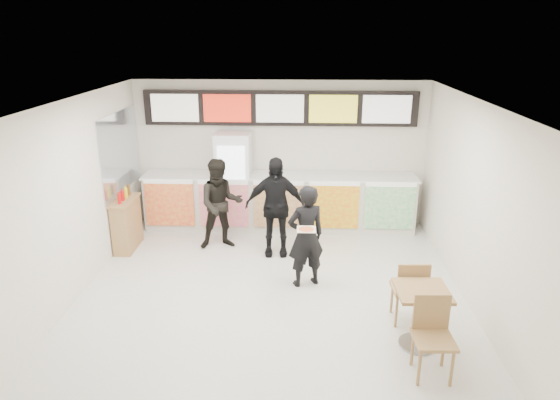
# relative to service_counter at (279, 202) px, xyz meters

# --- Properties ---
(floor) EXTENTS (7.00, 7.00, 0.00)m
(floor) POSITION_rel_service_counter_xyz_m (-0.00, -3.09, -0.57)
(floor) COLOR beige
(floor) RESTS_ON ground
(ceiling) EXTENTS (7.00, 7.00, 0.00)m
(ceiling) POSITION_rel_service_counter_xyz_m (-0.00, -3.09, 2.43)
(ceiling) COLOR white
(ceiling) RESTS_ON wall_back
(wall_back) EXTENTS (6.00, 0.00, 6.00)m
(wall_back) POSITION_rel_service_counter_xyz_m (-0.00, 0.41, 0.93)
(wall_back) COLOR silver
(wall_back) RESTS_ON floor
(wall_left) EXTENTS (0.00, 7.00, 7.00)m
(wall_left) POSITION_rel_service_counter_xyz_m (-3.00, -3.09, 0.93)
(wall_left) COLOR silver
(wall_left) RESTS_ON floor
(wall_right) EXTENTS (0.00, 7.00, 7.00)m
(wall_right) POSITION_rel_service_counter_xyz_m (3.00, -3.09, 0.93)
(wall_right) COLOR silver
(wall_right) RESTS_ON floor
(service_counter) EXTENTS (5.56, 0.77, 1.14)m
(service_counter) POSITION_rel_service_counter_xyz_m (0.00, 0.00, 0.00)
(service_counter) COLOR silver
(service_counter) RESTS_ON floor
(menu_board) EXTENTS (5.50, 0.14, 0.70)m
(menu_board) POSITION_rel_service_counter_xyz_m (0.00, 0.32, 1.88)
(menu_board) COLOR black
(menu_board) RESTS_ON wall_back
(drinks_fridge) EXTENTS (0.70, 0.67, 2.00)m
(drinks_fridge) POSITION_rel_service_counter_xyz_m (-0.93, 0.02, 0.43)
(drinks_fridge) COLOR white
(drinks_fridge) RESTS_ON floor
(mirror_panel) EXTENTS (0.01, 2.00, 1.50)m
(mirror_panel) POSITION_rel_service_counter_xyz_m (-2.99, -0.64, 1.18)
(mirror_panel) COLOR #B2B7BF
(mirror_panel) RESTS_ON wall_left
(customer_main) EXTENTS (0.73, 0.61, 1.69)m
(customer_main) POSITION_rel_service_counter_xyz_m (0.53, -2.44, 0.27)
(customer_main) COLOR black
(customer_main) RESTS_ON floor
(customer_left) EXTENTS (0.97, 0.83, 1.72)m
(customer_left) POSITION_rel_service_counter_xyz_m (-1.05, -1.03, 0.29)
(customer_left) COLOR black
(customer_left) RESTS_ON floor
(customer_mid) EXTENTS (1.09, 0.49, 1.84)m
(customer_mid) POSITION_rel_service_counter_xyz_m (-0.02, -1.28, 0.35)
(customer_mid) COLOR black
(customer_mid) RESTS_ON floor
(pizza_slice) EXTENTS (0.36, 0.36, 0.02)m
(pizza_slice) POSITION_rel_service_counter_xyz_m (0.53, -2.89, 0.58)
(pizza_slice) COLOR beige
(pizza_slice) RESTS_ON customer_main
(cafe_table) EXTENTS (0.69, 1.69, 0.98)m
(cafe_table) POSITION_rel_service_counter_xyz_m (2.00, -4.05, 0.00)
(cafe_table) COLOR #AB874E
(cafe_table) RESTS_ON floor
(condiment_ledge) EXTENTS (0.35, 0.87, 1.16)m
(condiment_ledge) POSITION_rel_service_counter_xyz_m (-2.82, -1.16, -0.08)
(condiment_ledge) COLOR #AB874E
(condiment_ledge) RESTS_ON floor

